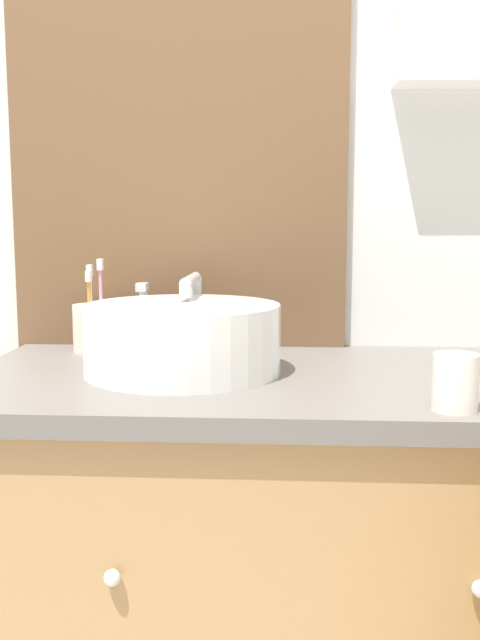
% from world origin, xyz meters
% --- Properties ---
extents(wall_back, '(3.20, 0.18, 2.50)m').
position_xyz_m(wall_back, '(0.01, 0.62, 1.28)').
color(wall_back, silver).
rests_on(wall_back, ground_plane).
extents(vanity_counter, '(1.14, 0.57, 0.85)m').
position_xyz_m(vanity_counter, '(0.00, 0.31, 0.43)').
color(vanity_counter, '#A37A4C').
rests_on(vanity_counter, ground_plane).
extents(sink_basin, '(0.34, 0.40, 0.16)m').
position_xyz_m(sink_basin, '(-0.19, 0.32, 0.91)').
color(sink_basin, white).
rests_on(sink_basin, vanity_counter).
extents(toothbrush_holder, '(0.09, 0.09, 0.19)m').
position_xyz_m(toothbrush_holder, '(-0.40, 0.50, 0.90)').
color(toothbrush_holder, beige).
rests_on(toothbrush_holder, vanity_counter).
extents(soap_dispenser, '(0.06, 0.06, 0.14)m').
position_xyz_m(soap_dispenser, '(-0.30, 0.51, 0.90)').
color(soap_dispenser, beige).
rests_on(soap_dispenser, vanity_counter).
extents(drinking_cup, '(0.06, 0.06, 0.08)m').
position_xyz_m(drinking_cup, '(0.22, 0.09, 0.89)').
color(drinking_cup, silver).
rests_on(drinking_cup, vanity_counter).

